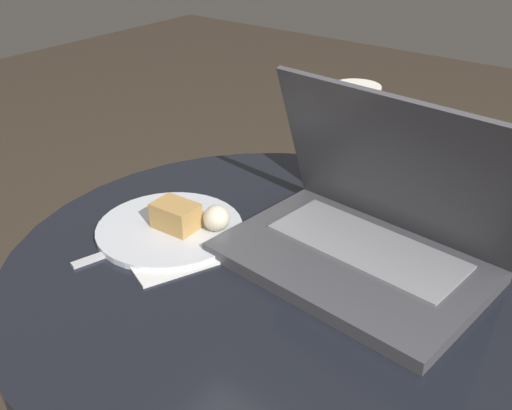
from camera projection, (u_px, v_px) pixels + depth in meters
name	position (u px, v px, depth m)	size (l,w,h in m)	color
table	(273.00, 330.00, 0.87)	(0.73, 0.73, 0.50)	#515156
napkin	(163.00, 240.00, 0.85)	(0.22, 0.19, 0.00)	white
laptop	(365.00, 230.00, 0.79)	(0.36, 0.26, 0.23)	#47474C
beer_glass	(352.00, 143.00, 0.93)	(0.07, 0.07, 0.19)	gold
snack_plate	(175.00, 225.00, 0.87)	(0.21, 0.21, 0.05)	silver
fork	(137.00, 243.00, 0.85)	(0.06, 0.16, 0.00)	silver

